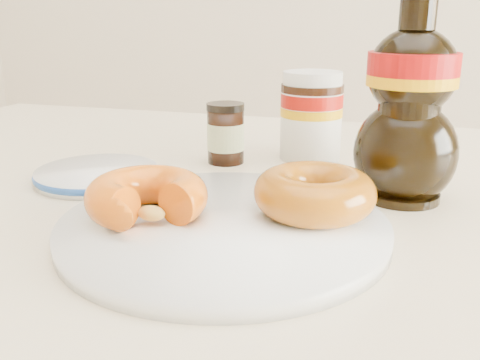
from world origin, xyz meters
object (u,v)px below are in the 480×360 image
(donut_bitten, at_px, (147,197))
(dining_table, at_px, (304,279))
(dark_jar, at_px, (226,134))
(donut_whole, at_px, (315,193))
(nutella_jar, at_px, (311,112))
(syrup_bottle, at_px, (410,102))
(blue_rim_saucer, at_px, (97,174))
(plate, at_px, (224,226))

(donut_bitten, bearing_deg, dining_table, 58.02)
(dark_jar, bearing_deg, donut_whole, -52.46)
(nutella_jar, relative_size, syrup_bottle, 0.56)
(syrup_bottle, bearing_deg, donut_whole, -125.51)
(donut_whole, xyz_separation_m, blue_rim_saucer, (-0.26, 0.07, -0.03))
(donut_whole, bearing_deg, plate, -152.48)
(dining_table, relative_size, plate, 4.89)
(nutella_jar, bearing_deg, blue_rim_saucer, -141.99)
(nutella_jar, xyz_separation_m, syrup_bottle, (0.12, -0.14, 0.04))
(plate, relative_size, dark_jar, 3.72)
(nutella_jar, bearing_deg, syrup_bottle, -48.78)
(dark_jar, bearing_deg, syrup_bottle, -20.73)
(plate, bearing_deg, dark_jar, 107.61)
(blue_rim_saucer, bearing_deg, donut_whole, -14.90)
(dining_table, relative_size, nutella_jar, 12.28)
(donut_bitten, bearing_deg, syrup_bottle, 52.57)
(blue_rim_saucer, bearing_deg, dining_table, -2.68)
(donut_whole, relative_size, dark_jar, 1.41)
(donut_whole, xyz_separation_m, nutella_jar, (-0.04, 0.24, 0.03))
(dining_table, bearing_deg, syrup_bottle, 27.30)
(donut_bitten, bearing_deg, dark_jar, 107.86)
(blue_rim_saucer, bearing_deg, nutella_jar, 38.01)
(donut_bitten, height_order, donut_whole, donut_whole)
(syrup_bottle, bearing_deg, blue_rim_saucer, -174.03)
(donut_whole, distance_m, syrup_bottle, 0.15)
(plate, bearing_deg, syrup_bottle, 44.06)
(dining_table, distance_m, blue_rim_saucer, 0.26)
(donut_bitten, xyz_separation_m, blue_rim_saucer, (-0.12, 0.12, -0.02))
(plate, bearing_deg, blue_rim_saucer, 150.38)
(nutella_jar, distance_m, syrup_bottle, 0.18)
(plate, distance_m, blue_rim_saucer, 0.22)
(donut_bitten, bearing_deg, donut_whole, 36.56)
(donut_bitten, height_order, dark_jar, dark_jar)
(plate, xyz_separation_m, syrup_bottle, (0.15, 0.14, 0.09))
(donut_bitten, relative_size, donut_whole, 0.98)
(plate, xyz_separation_m, donut_whole, (0.07, 0.04, 0.03))
(dark_jar, height_order, blue_rim_saucer, dark_jar)
(blue_rim_saucer, bearing_deg, syrup_bottle, 5.97)
(nutella_jar, distance_m, blue_rim_saucer, 0.28)
(plate, height_order, nutella_jar, nutella_jar)
(donut_whole, distance_m, dark_jar, 0.24)
(nutella_jar, relative_size, blue_rim_saucer, 0.80)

